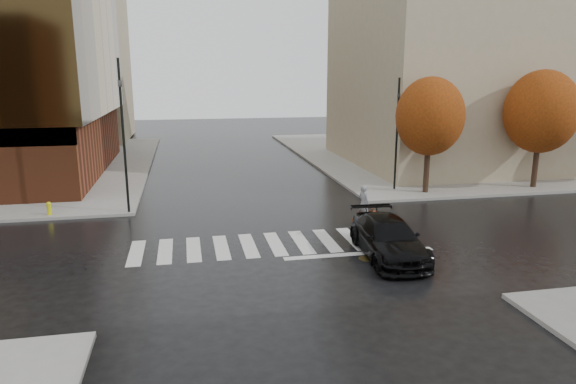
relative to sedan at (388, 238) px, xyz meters
name	(u,v)px	position (x,y,z in m)	size (l,w,h in m)	color
ground	(278,248)	(-3.94, 1.80, -0.74)	(120.00, 120.00, 0.00)	black
sidewalk_ne	(471,152)	(17.06, 22.80, -0.66)	(30.00, 30.00, 0.15)	gray
crosswalk	(275,244)	(-3.94, 2.30, -0.73)	(12.00, 3.00, 0.01)	silver
building_ne_tan	(461,41)	(13.06, 18.80, 8.41)	(16.00, 16.00, 18.00)	tan
building_nw_far	(50,38)	(-19.94, 38.80, 9.41)	(14.00, 12.00, 20.00)	tan
tree_ne_a	(430,117)	(6.06, 9.20, 3.72)	(3.80, 3.80, 6.50)	black
tree_ne_b	(541,112)	(13.06, 9.20, 3.88)	(4.20, 4.20, 6.89)	black
sedan	(388,238)	(0.00, 0.00, 0.00)	(2.06, 5.07, 1.47)	black
cyclist	(365,211)	(0.61, 4.30, -0.11)	(1.71, 1.15, 1.84)	maroon
traffic_light_nw	(123,126)	(-10.24, 8.10, 3.62)	(0.22, 0.20, 7.37)	black
traffic_light_ne	(397,128)	(4.62, 10.30, 2.99)	(0.17, 0.19, 6.42)	black
fire_hydrant	(49,208)	(-13.94, 8.30, -0.23)	(0.23, 0.23, 0.65)	#CDC80C
manhole	(367,258)	(-0.84, -0.08, -0.73)	(0.67, 0.67, 0.01)	#423717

